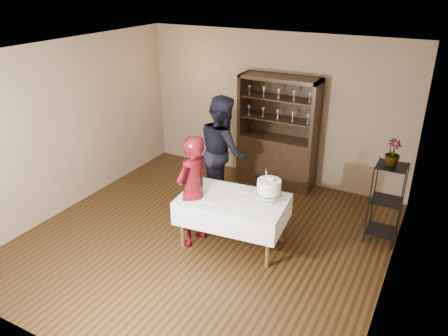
% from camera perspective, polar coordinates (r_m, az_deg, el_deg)
% --- Properties ---
extents(floor, '(5.00, 5.00, 0.00)m').
position_cam_1_polar(floor, '(6.54, -2.44, -9.18)').
color(floor, black).
rests_on(floor, ground).
extents(ceiling, '(5.00, 5.00, 0.00)m').
position_cam_1_polar(ceiling, '(5.54, -2.94, 14.84)').
color(ceiling, white).
rests_on(ceiling, back_wall).
extents(back_wall, '(5.00, 0.02, 2.70)m').
position_cam_1_polar(back_wall, '(8.04, 6.51, 7.79)').
color(back_wall, brown).
rests_on(back_wall, floor).
extents(wall_left, '(0.02, 5.00, 2.70)m').
position_cam_1_polar(wall_left, '(7.43, -19.57, 5.16)').
color(wall_left, brown).
rests_on(wall_left, floor).
extents(wall_right, '(0.02, 5.00, 2.70)m').
position_cam_1_polar(wall_right, '(5.21, 21.80, -3.23)').
color(wall_right, brown).
rests_on(wall_right, floor).
extents(china_hutch, '(1.40, 0.48, 2.00)m').
position_cam_1_polar(china_hutch, '(7.98, 6.94, 2.42)').
color(china_hutch, black).
rests_on(china_hutch, floor).
extents(plant_etagere, '(0.42, 0.42, 1.20)m').
position_cam_1_polar(plant_etagere, '(6.61, 20.44, -3.96)').
color(plant_etagere, black).
rests_on(plant_etagere, floor).
extents(cake_table, '(1.56, 1.05, 0.74)m').
position_cam_1_polar(cake_table, '(6.14, 1.17, -5.41)').
color(cake_table, silver).
rests_on(cake_table, floor).
extents(woman, '(0.48, 0.65, 1.64)m').
position_cam_1_polar(woman, '(6.09, -4.14, -3.02)').
color(woman, '#34040B').
rests_on(woman, floor).
extents(man, '(1.14, 1.15, 1.87)m').
position_cam_1_polar(man, '(7.12, -0.17, 2.19)').
color(man, black).
rests_on(man, floor).
extents(cake, '(0.42, 0.42, 0.50)m').
position_cam_1_polar(cake, '(5.93, 5.90, -2.63)').
color(cake, white).
rests_on(cake, cake_table).
extents(plate_near, '(0.22, 0.22, 0.01)m').
position_cam_1_polar(plate_near, '(6.02, -1.96, -4.14)').
color(plate_near, white).
rests_on(plate_near, cake_table).
extents(plate_far, '(0.23, 0.23, 0.01)m').
position_cam_1_polar(plate_far, '(6.28, 2.77, -2.85)').
color(plate_far, white).
rests_on(plate_far, cake_table).
extents(potted_plant, '(0.29, 0.29, 0.37)m').
position_cam_1_polar(potted_plant, '(6.32, 21.18, 1.88)').
color(potted_plant, '#456932').
rests_on(potted_plant, plant_etagere).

